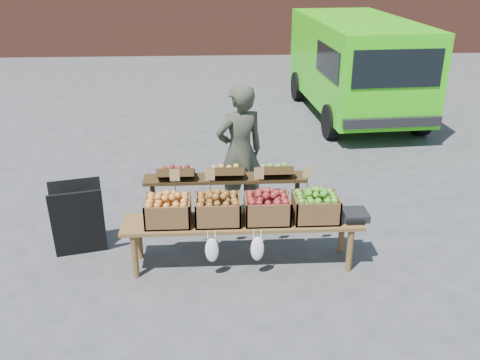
{
  "coord_description": "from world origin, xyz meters",
  "views": [
    {
      "loc": [
        0.1,
        -5.29,
        3.4
      ],
      "look_at": [
        0.42,
        0.52,
        0.85
      ],
      "focal_mm": 40.0,
      "sensor_mm": 36.0,
      "label": 1
    }
  ],
  "objects_px": {
    "chalkboard_sign": "(78,220)",
    "crate_golden_apples": "(168,211)",
    "delivery_van": "(356,69)",
    "vendor": "(240,152)",
    "crate_red_apples": "(267,209)",
    "crate_russet_pears": "(218,210)",
    "back_table": "(226,197)",
    "crate_green_apples": "(316,208)",
    "weighing_scale": "(352,215)",
    "display_bench": "(242,243)"
  },
  "relations": [
    {
      "from": "display_bench",
      "to": "crate_red_apples",
      "type": "height_order",
      "value": "crate_red_apples"
    },
    {
      "from": "back_table",
      "to": "display_bench",
      "type": "distance_m",
      "value": 0.78
    },
    {
      "from": "chalkboard_sign",
      "to": "crate_red_apples",
      "type": "bearing_deg",
      "value": -22.44
    },
    {
      "from": "delivery_van",
      "to": "vendor",
      "type": "xyz_separation_m",
      "value": [
        -2.71,
        -4.59,
        -0.1
      ]
    },
    {
      "from": "delivery_van",
      "to": "crate_russet_pears",
      "type": "bearing_deg",
      "value": -121.25
    },
    {
      "from": "delivery_van",
      "to": "chalkboard_sign",
      "type": "distance_m",
      "value": 7.22
    },
    {
      "from": "crate_golden_apples",
      "to": "crate_russet_pears",
      "type": "distance_m",
      "value": 0.55
    },
    {
      "from": "display_bench",
      "to": "vendor",
      "type": "bearing_deg",
      "value": 88.27
    },
    {
      "from": "crate_golden_apples",
      "to": "crate_green_apples",
      "type": "xyz_separation_m",
      "value": [
        1.65,
        0.0,
        0.0
      ]
    },
    {
      "from": "crate_golden_apples",
      "to": "crate_green_apples",
      "type": "relative_size",
      "value": 1.0
    },
    {
      "from": "delivery_van",
      "to": "crate_golden_apples",
      "type": "distance_m",
      "value": 6.85
    },
    {
      "from": "crate_red_apples",
      "to": "delivery_van",
      "type": "bearing_deg",
      "value": 67.06
    },
    {
      "from": "back_table",
      "to": "crate_golden_apples",
      "type": "xyz_separation_m",
      "value": [
        -0.66,
        -0.72,
        0.19
      ]
    },
    {
      "from": "display_bench",
      "to": "crate_green_apples",
      "type": "distance_m",
      "value": 0.93
    },
    {
      "from": "display_bench",
      "to": "crate_golden_apples",
      "type": "xyz_separation_m",
      "value": [
        -0.82,
        0.0,
        0.42
      ]
    },
    {
      "from": "crate_red_apples",
      "to": "weighing_scale",
      "type": "bearing_deg",
      "value": 0.0
    },
    {
      "from": "vendor",
      "to": "crate_russet_pears",
      "type": "height_order",
      "value": "vendor"
    },
    {
      "from": "display_bench",
      "to": "crate_golden_apples",
      "type": "bearing_deg",
      "value": 180.0
    },
    {
      "from": "back_table",
      "to": "weighing_scale",
      "type": "relative_size",
      "value": 6.18
    },
    {
      "from": "delivery_van",
      "to": "crate_green_apples",
      "type": "xyz_separation_m",
      "value": [
        -1.92,
        -5.83,
        -0.31
      ]
    },
    {
      "from": "back_table",
      "to": "crate_green_apples",
      "type": "xyz_separation_m",
      "value": [
        0.99,
        -0.72,
        0.19
      ]
    },
    {
      "from": "delivery_van",
      "to": "back_table",
      "type": "height_order",
      "value": "delivery_van"
    },
    {
      "from": "chalkboard_sign",
      "to": "display_bench",
      "type": "bearing_deg",
      "value": -23.7
    },
    {
      "from": "weighing_scale",
      "to": "delivery_van",
      "type": "bearing_deg",
      "value": 75.63
    },
    {
      "from": "vendor",
      "to": "crate_red_apples",
      "type": "bearing_deg",
      "value": 79.32
    },
    {
      "from": "vendor",
      "to": "crate_red_apples",
      "type": "height_order",
      "value": "vendor"
    },
    {
      "from": "back_table",
      "to": "crate_green_apples",
      "type": "height_order",
      "value": "back_table"
    },
    {
      "from": "weighing_scale",
      "to": "crate_golden_apples",
      "type": "bearing_deg",
      "value": 180.0
    },
    {
      "from": "back_table",
      "to": "crate_russet_pears",
      "type": "relative_size",
      "value": 4.2
    },
    {
      "from": "delivery_van",
      "to": "display_bench",
      "type": "bearing_deg",
      "value": -119.07
    },
    {
      "from": "back_table",
      "to": "crate_russet_pears",
      "type": "distance_m",
      "value": 0.75
    },
    {
      "from": "delivery_van",
      "to": "crate_red_apples",
      "type": "bearing_deg",
      "value": -116.82
    },
    {
      "from": "delivery_van",
      "to": "vendor",
      "type": "bearing_deg",
      "value": -124.43
    },
    {
      "from": "crate_golden_apples",
      "to": "crate_red_apples",
      "type": "xyz_separation_m",
      "value": [
        1.1,
        0.0,
        0.0
      ]
    },
    {
      "from": "chalkboard_sign",
      "to": "crate_red_apples",
      "type": "height_order",
      "value": "chalkboard_sign"
    },
    {
      "from": "crate_green_apples",
      "to": "weighing_scale",
      "type": "relative_size",
      "value": 1.47
    },
    {
      "from": "delivery_van",
      "to": "vendor",
      "type": "height_order",
      "value": "delivery_van"
    },
    {
      "from": "chalkboard_sign",
      "to": "weighing_scale",
      "type": "height_order",
      "value": "chalkboard_sign"
    },
    {
      "from": "crate_golden_apples",
      "to": "crate_red_apples",
      "type": "relative_size",
      "value": 1.0
    },
    {
      "from": "chalkboard_sign",
      "to": "weighing_scale",
      "type": "bearing_deg",
      "value": -19.7
    },
    {
      "from": "vendor",
      "to": "back_table",
      "type": "relative_size",
      "value": 0.87
    },
    {
      "from": "crate_red_apples",
      "to": "crate_golden_apples",
      "type": "bearing_deg",
      "value": 180.0
    },
    {
      "from": "crate_russet_pears",
      "to": "weighing_scale",
      "type": "height_order",
      "value": "crate_russet_pears"
    },
    {
      "from": "vendor",
      "to": "crate_green_apples",
      "type": "height_order",
      "value": "vendor"
    },
    {
      "from": "chalkboard_sign",
      "to": "crate_russet_pears",
      "type": "bearing_deg",
      "value": -25.37
    },
    {
      "from": "crate_golden_apples",
      "to": "crate_russet_pears",
      "type": "xyz_separation_m",
      "value": [
        0.55,
        0.0,
        0.0
      ]
    },
    {
      "from": "display_bench",
      "to": "crate_red_apples",
      "type": "relative_size",
      "value": 5.4
    },
    {
      "from": "chalkboard_sign",
      "to": "crate_golden_apples",
      "type": "bearing_deg",
      "value": -31.05
    },
    {
      "from": "crate_russet_pears",
      "to": "weighing_scale",
      "type": "bearing_deg",
      "value": 0.0
    },
    {
      "from": "display_bench",
      "to": "back_table",
      "type": "bearing_deg",
      "value": 103.26
    }
  ]
}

